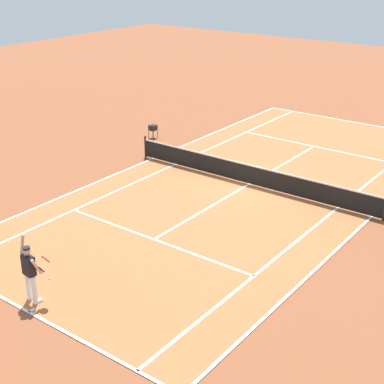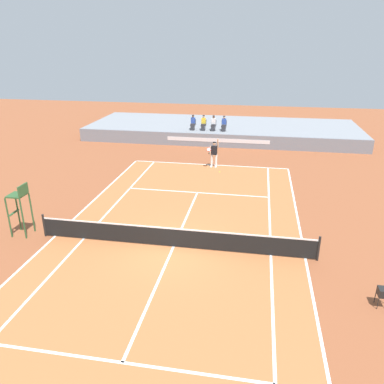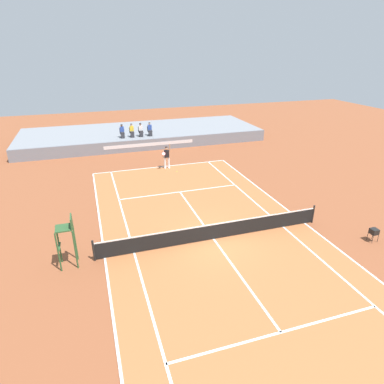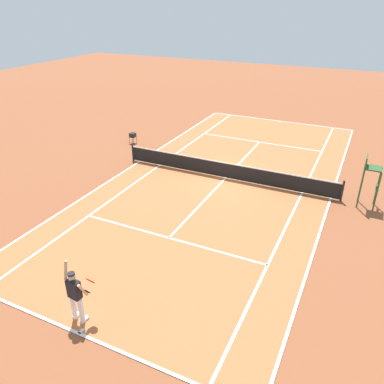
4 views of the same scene
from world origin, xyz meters
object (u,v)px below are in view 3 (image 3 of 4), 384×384
at_px(spectator_seated_3, 150,129).
at_px(ball_hopper, 374,231).
at_px(tennis_ball, 177,171).
at_px(spectator_seated_1, 132,131).
at_px(spectator_seated_0, 122,131).
at_px(spectator_seated_2, 141,130).
at_px(tennis_player, 167,157).
at_px(umpire_chair, 67,235).

distance_m(spectator_seated_3, ball_hopper, 22.10).
relative_size(tennis_ball, ball_hopper, 0.10).
bearing_deg(spectator_seated_1, tennis_ball, -73.70).
bearing_deg(tennis_ball, spectator_seated_3, 93.89).
relative_size(spectator_seated_0, spectator_seated_2, 1.00).
bearing_deg(tennis_player, umpire_chair, -122.57).
height_order(spectator_seated_3, ball_hopper, spectator_seated_3).
bearing_deg(tennis_ball, tennis_player, 117.34).
distance_m(spectator_seated_3, umpire_chair, 19.65).
distance_m(spectator_seated_0, spectator_seated_1, 0.92).
relative_size(spectator_seated_1, tennis_player, 0.61).
bearing_deg(spectator_seated_1, spectator_seated_2, 0.00).
height_order(spectator_seated_0, umpire_chair, umpire_chair).
relative_size(spectator_seated_0, ball_hopper, 1.81).
height_order(tennis_ball, ball_hopper, ball_hopper).
bearing_deg(ball_hopper, spectator_seated_1, 113.54).
relative_size(spectator_seated_3, ball_hopper, 1.81).
bearing_deg(spectator_seated_2, spectator_seated_3, 0.00).
xyz_separation_m(tennis_player, umpire_chair, (-7.31, -11.44, 0.56)).
bearing_deg(tennis_player, tennis_ball, -62.66).
height_order(spectator_seated_0, ball_hopper, spectator_seated_0).
bearing_deg(spectator_seated_0, tennis_player, -68.55).
distance_m(spectator_seated_2, tennis_ball, 8.16).
distance_m(spectator_seated_1, tennis_ball, 8.36).
bearing_deg(umpire_chair, spectator_seated_0, 75.72).
relative_size(spectator_seated_3, tennis_ball, 18.60).
bearing_deg(umpire_chair, tennis_player, 57.43).
height_order(spectator_seated_1, spectator_seated_2, same).
height_order(spectator_seated_2, spectator_seated_3, same).
relative_size(spectator_seated_3, umpire_chair, 0.52).
bearing_deg(tennis_ball, spectator_seated_2, 100.33).
bearing_deg(spectator_seated_0, spectator_seated_1, 0.00).
bearing_deg(umpire_chair, ball_hopper, -10.06).
relative_size(spectator_seated_2, tennis_player, 0.61).
distance_m(spectator_seated_0, umpire_chair, 18.81).
xyz_separation_m(spectator_seated_0, umpire_chair, (-4.64, -18.23, -0.17)).
height_order(spectator_seated_1, umpire_chair, umpire_chair).
relative_size(spectator_seated_2, tennis_ball, 18.60).
height_order(spectator_seated_0, spectator_seated_2, same).
bearing_deg(tennis_player, ball_hopper, -62.43).
height_order(spectator_seated_2, umpire_chair, umpire_chair).
bearing_deg(spectator_seated_2, ball_hopper, -68.49).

